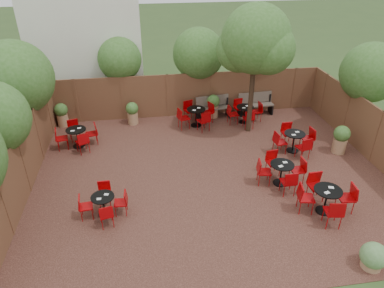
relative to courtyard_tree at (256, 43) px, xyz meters
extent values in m
plane|color=#354F23|center=(-2.22, -2.98, -3.73)|extent=(80.00, 80.00, 0.00)
cube|color=#371D16|center=(-2.22, -2.98, -3.72)|extent=(12.00, 10.00, 0.02)
cube|color=#583220|center=(-2.22, 2.02, -2.73)|extent=(12.00, 0.08, 2.00)
cube|color=#583220|center=(-8.22, -2.98, -2.73)|extent=(0.08, 10.00, 2.00)
cube|color=#583220|center=(3.78, -2.98, -2.73)|extent=(0.08, 10.00, 2.00)
cube|color=silver|center=(-6.72, 5.02, 0.27)|extent=(5.00, 4.00, 8.00)
sphere|color=#315D1E|center=(-8.82, 0.02, -0.91)|extent=(2.72, 2.72, 2.72)
sphere|color=#315D1E|center=(-5.22, 2.72, -1.16)|extent=(1.91, 1.91, 1.91)
sphere|color=#315D1E|center=(-1.72, 2.62, -1.03)|extent=(2.32, 2.32, 2.32)
sphere|color=#315D1E|center=(1.28, 2.82, -1.06)|extent=(2.23, 2.23, 2.23)
sphere|color=#315D1E|center=(4.38, -0.98, -1.04)|extent=(2.31, 2.31, 2.31)
cylinder|color=black|center=(0.01, 0.01, -1.67)|extent=(0.22, 0.22, 4.08)
sphere|color=#315D1E|center=(0.01, 0.01, 0.16)|extent=(2.64, 2.64, 2.64)
sphere|color=#315D1E|center=(-0.49, 0.41, -0.29)|extent=(1.85, 1.85, 1.85)
sphere|color=#315D1E|center=(0.41, -0.39, -0.12)|extent=(1.93, 1.93, 1.93)
cube|color=brown|center=(-1.21, 1.57, -3.26)|extent=(1.61, 0.67, 0.05)
cube|color=brown|center=(-1.21, 1.78, -2.98)|extent=(1.56, 0.32, 0.47)
cube|color=black|center=(-1.92, 1.57, -3.50)|extent=(0.12, 0.47, 0.42)
cube|color=black|center=(-0.50, 1.57, -3.50)|extent=(0.12, 0.47, 0.42)
cube|color=brown|center=(0.82, 1.57, -3.25)|extent=(1.65, 0.61, 0.05)
cube|color=brown|center=(0.82, 1.79, -2.95)|extent=(1.62, 0.24, 0.49)
cube|color=black|center=(0.08, 1.57, -3.49)|extent=(0.10, 0.49, 0.43)
cube|color=black|center=(1.55, 1.57, -3.49)|extent=(0.10, 0.49, 0.43)
cylinder|color=black|center=(0.74, -5.41, -3.69)|extent=(0.47, 0.47, 0.03)
cylinder|color=black|center=(0.74, -5.41, -3.31)|extent=(0.05, 0.05, 0.75)
cylinder|color=black|center=(0.74, -5.41, -2.93)|extent=(0.81, 0.81, 0.03)
cube|color=white|center=(0.86, -5.32, -2.90)|extent=(0.16, 0.11, 0.02)
cube|color=white|center=(0.63, -5.54, -2.90)|extent=(0.16, 0.11, 0.02)
cylinder|color=black|center=(-0.05, -3.85, -3.70)|extent=(0.45, 0.45, 0.03)
cylinder|color=black|center=(-0.05, -3.85, -3.33)|extent=(0.05, 0.05, 0.72)
cylinder|color=black|center=(-0.05, -3.85, -2.96)|extent=(0.78, 0.78, 0.03)
cube|color=white|center=(0.07, -3.77, -2.94)|extent=(0.14, 0.10, 0.02)
cube|color=white|center=(-0.15, -3.97, -2.94)|extent=(0.14, 0.10, 0.02)
cylinder|color=black|center=(0.06, 0.82, -3.70)|extent=(0.44, 0.44, 0.03)
cylinder|color=black|center=(0.06, 0.82, -3.34)|extent=(0.05, 0.05, 0.70)
cylinder|color=black|center=(0.06, 0.82, -2.98)|extent=(0.77, 0.77, 0.03)
cube|color=white|center=(0.18, 0.90, -2.95)|extent=(0.15, 0.12, 0.02)
cube|color=white|center=(-0.04, 0.70, -2.95)|extent=(0.15, 0.12, 0.02)
cylinder|color=black|center=(1.21, -1.89, -3.70)|extent=(0.45, 0.45, 0.03)
cylinder|color=black|center=(1.21, -1.89, -3.33)|extent=(0.05, 0.05, 0.72)
cylinder|color=black|center=(1.21, -1.89, -2.96)|extent=(0.78, 0.78, 0.03)
cube|color=white|center=(1.33, -1.81, -2.93)|extent=(0.16, 0.12, 0.02)
cube|color=white|center=(1.11, -2.02, -2.93)|extent=(0.16, 0.12, 0.02)
cylinder|color=black|center=(-5.74, -4.56, -3.70)|extent=(0.39, 0.39, 0.03)
cylinder|color=black|center=(-5.74, -4.56, -3.38)|extent=(0.04, 0.04, 0.63)
cylinder|color=black|center=(-5.74, -4.56, -3.06)|extent=(0.68, 0.68, 0.03)
cube|color=white|center=(-5.63, -4.48, -3.04)|extent=(0.13, 0.10, 0.01)
cube|color=white|center=(-5.83, -4.66, -3.04)|extent=(0.13, 0.10, 0.01)
cylinder|color=black|center=(-7.00, -0.28, -3.70)|extent=(0.45, 0.45, 0.03)
cylinder|color=black|center=(-7.00, -0.28, -3.34)|extent=(0.05, 0.05, 0.71)
cylinder|color=black|center=(-7.00, -0.28, -2.97)|extent=(0.77, 0.77, 0.03)
cube|color=white|center=(-6.88, -0.20, -2.95)|extent=(0.17, 0.14, 0.02)
cube|color=white|center=(-7.11, -0.40, -2.95)|extent=(0.17, 0.14, 0.02)
cylinder|color=black|center=(-2.12, 0.82, -3.69)|extent=(0.47, 0.47, 0.03)
cylinder|color=black|center=(-2.12, 0.82, -3.32)|extent=(0.05, 0.05, 0.75)
cylinder|color=black|center=(-2.12, 0.82, -2.93)|extent=(0.81, 0.81, 0.03)
cube|color=white|center=(-1.99, 0.91, -2.91)|extent=(0.18, 0.15, 0.02)
cube|color=white|center=(-2.22, 0.70, -2.91)|extent=(0.18, 0.15, 0.02)
cylinder|color=#9B6F4D|center=(-4.85, 1.46, -3.45)|extent=(0.45, 0.45, 0.52)
sphere|color=#315D1E|center=(-4.85, 1.46, -2.99)|extent=(0.54, 0.54, 0.54)
cylinder|color=#9B6F4D|center=(-1.20, 1.61, -3.43)|extent=(0.48, 0.48, 0.55)
sphere|color=#315D1E|center=(-1.20, 1.61, -2.94)|extent=(0.58, 0.58, 0.58)
cylinder|color=#9B6F4D|center=(-7.87, 1.72, -3.44)|extent=(0.47, 0.47, 0.54)
sphere|color=#315D1E|center=(-7.87, 1.72, -2.96)|extent=(0.56, 0.56, 0.56)
cylinder|color=#9B6F4D|center=(2.90, -2.25, -3.42)|extent=(0.50, 0.50, 0.58)
sphere|color=#315D1E|center=(2.90, -2.25, -2.91)|extent=(0.61, 0.61, 0.61)
cylinder|color=#9B6F4D|center=(0.90, -7.55, -3.60)|extent=(0.48, 0.48, 0.22)
sphere|color=#517C40|center=(0.90, -7.55, -3.33)|extent=(0.66, 0.66, 0.66)
camera|label=1|loc=(-4.43, -12.98, 3.33)|focal=33.25mm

